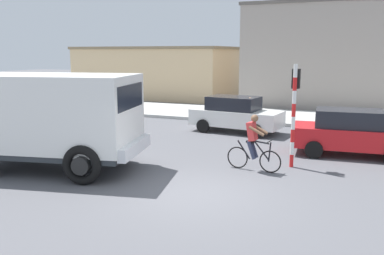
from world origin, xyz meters
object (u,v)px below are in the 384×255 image
truck_foreground (50,116)px  car_red_near (351,132)px  cyclist (254,143)px  pedestrian_near_kerb (250,115)px  car_white_mid (236,114)px  traffic_light_pole (295,101)px

truck_foreground → car_red_near: size_ratio=1.41×
cyclist → pedestrian_near_kerb: (-1.58, 5.51, -0.02)m
truck_foreground → car_white_mid: size_ratio=1.39×
traffic_light_pole → car_white_mid: bearing=124.4°
pedestrian_near_kerb → truck_foreground: bearing=-118.3°
traffic_light_pole → car_red_near: bearing=53.6°
truck_foreground → car_white_mid: truck_foreground is taller
car_red_near → car_white_mid: same height
cyclist → car_white_mid: 6.17m
truck_foreground → pedestrian_near_kerb: truck_foreground is taller
car_red_near → pedestrian_near_kerb: pedestrian_near_kerb is taller
traffic_light_pole → car_red_near: size_ratio=0.78×
pedestrian_near_kerb → traffic_light_pole: bearing=-60.5°
cyclist → traffic_light_pole: traffic_light_pole is taller
car_red_near → truck_foreground: bearing=-147.4°
truck_foreground → cyclist: size_ratio=3.37×
car_red_near → pedestrian_near_kerb: bearing=151.0°
car_white_mid → truck_foreground: bearing=-113.5°
traffic_light_pole → pedestrian_near_kerb: (-2.59, 4.59, -1.22)m
traffic_light_pole → car_red_near: traffic_light_pole is taller
truck_foreground → traffic_light_pole: bearing=25.0°
cyclist → car_white_mid: cyclist is taller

